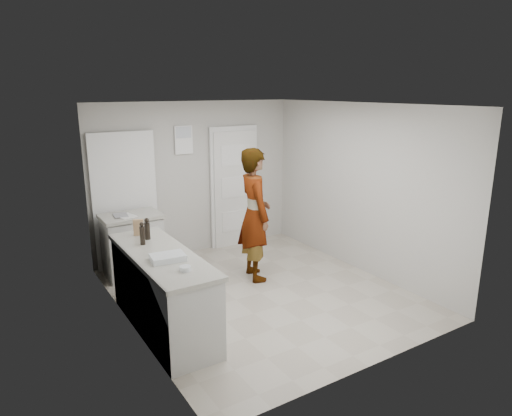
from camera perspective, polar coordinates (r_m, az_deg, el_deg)
ground at (r=6.30m, az=0.62°, el=-10.57°), size 4.00×4.00×0.00m
room_shell at (r=7.53m, az=-8.53°, el=1.77°), size 4.00×4.00×4.00m
main_counter at (r=5.37m, az=-11.54°, el=-10.53°), size 0.64×1.96×0.93m
side_counter at (r=6.98m, az=-15.13°, el=-4.73°), size 0.84×0.61×0.93m
person at (r=6.48m, az=-0.16°, el=-0.83°), size 0.59×0.78×1.90m
cake_mix_box at (r=5.83m, az=-14.48°, el=-2.36°), size 0.13×0.10×0.20m
spice_jar at (r=5.87m, az=-13.87°, el=-2.83°), size 0.05×0.05×0.08m
oil_cruet_a at (r=5.64m, az=-13.44°, el=-2.59°), size 0.07×0.07×0.27m
oil_cruet_b at (r=5.46m, az=-14.03°, el=-3.16°), size 0.06×0.06×0.27m
baking_dish at (r=4.95m, az=-10.98°, el=-6.10°), size 0.38×0.29×0.06m
egg_bowl at (r=4.65m, az=-8.83°, el=-7.47°), size 0.12×0.12×0.05m
papers at (r=6.76m, az=-15.95°, el=-0.96°), size 0.28×0.33×0.01m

